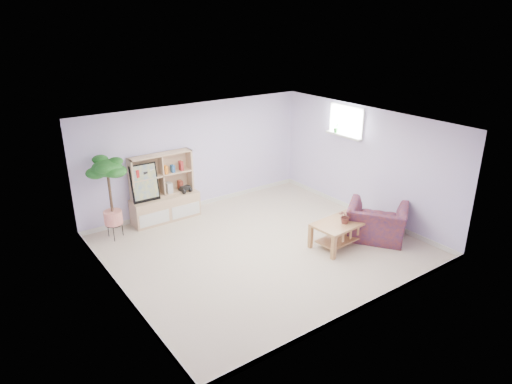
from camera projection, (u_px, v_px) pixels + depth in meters
floor at (262, 247)px, 8.77m from camera, size 5.50×5.00×0.01m
ceiling at (262, 124)px, 7.89m from camera, size 5.50×5.00×0.01m
walls at (262, 189)px, 8.33m from camera, size 5.51×5.01×2.40m
baseboard at (262, 245)px, 8.75m from camera, size 5.50×5.00×0.10m
window at (347, 121)px, 9.97m from camera, size 0.10×0.98×0.68m
window_sill at (344, 136)px, 10.06m from camera, size 0.14×1.00×0.04m
storage_unit at (164, 188)px, 9.69m from camera, size 1.47×0.49×1.47m
poster at (145, 183)px, 9.37m from camera, size 0.58×0.15×0.79m
toy_truck at (185, 189)px, 9.94m from camera, size 0.32×0.25×0.16m
coffee_table at (342, 233)px, 8.80m from camera, size 1.25×0.74×0.49m
table_plant at (345, 216)px, 8.58m from camera, size 0.31×0.28×0.28m
floor_tree at (111, 199)px, 8.83m from camera, size 0.67×0.67×1.70m
armchair at (377, 220)px, 8.95m from camera, size 1.43×1.46×0.82m
sill_plant at (336, 128)px, 10.20m from camera, size 0.14×0.12×0.22m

